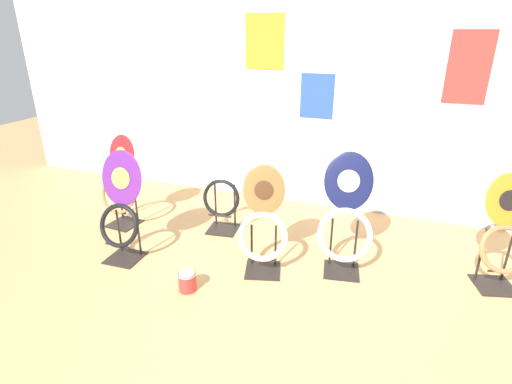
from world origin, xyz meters
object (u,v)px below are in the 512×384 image
object	(u,v)px
toilet_seat_display_purple_note	(121,211)
toilet_seat_display_white_plain	(222,185)
paint_can	(187,281)
toilet_seat_display_navy_moon	(346,223)
toilet_seat_display_woodgrain	(263,226)
toilet_seat_display_crimson_swirl	(120,185)
toilet_seat_display_orange_sun	(505,236)

from	to	relation	value
toilet_seat_display_purple_note	toilet_seat_display_white_plain	xyz separation A→B (m)	(0.57, 0.75, 0.03)
toilet_seat_display_purple_note	paint_can	distance (m)	0.84
toilet_seat_display_purple_note	paint_can	world-z (taller)	toilet_seat_display_purple_note
toilet_seat_display_purple_note	toilet_seat_display_navy_moon	size ratio (longest dim) A/B	0.98
paint_can	toilet_seat_display_woodgrain	bearing A→B (deg)	45.34
toilet_seat_display_navy_moon	toilet_seat_display_purple_note	bearing A→B (deg)	-165.81
toilet_seat_display_woodgrain	toilet_seat_display_purple_note	xyz separation A→B (m)	(-1.17, -0.22, 0.03)
toilet_seat_display_crimson_swirl	toilet_seat_display_white_plain	size ratio (longest dim) A/B	0.95
toilet_seat_display_white_plain	paint_can	distance (m)	1.07
toilet_seat_display_crimson_swirl	toilet_seat_display_white_plain	xyz separation A→B (m)	(0.98, 0.23, 0.05)
toilet_seat_display_orange_sun	paint_can	distance (m)	2.36
toilet_seat_display_purple_note	toilet_seat_display_navy_moon	bearing A→B (deg)	14.19
toilet_seat_display_woodgrain	toilet_seat_display_white_plain	size ratio (longest dim) A/B	0.93
toilet_seat_display_crimson_swirl	toilet_seat_display_white_plain	world-z (taller)	toilet_seat_display_white_plain
toilet_seat_display_orange_sun	toilet_seat_display_navy_moon	distance (m)	1.14
toilet_seat_display_navy_moon	paint_can	xyz separation A→B (m)	(-1.04, -0.68, -0.35)
toilet_seat_display_navy_moon	toilet_seat_display_white_plain	bearing A→B (deg)	165.69
toilet_seat_display_purple_note	paint_can	bearing A→B (deg)	-17.65
toilet_seat_display_orange_sun	toilet_seat_display_purple_note	xyz separation A→B (m)	(-2.89, -0.64, 0.01)
toilet_seat_display_woodgrain	toilet_seat_display_orange_sun	distance (m)	1.78
toilet_seat_display_orange_sun	toilet_seat_display_white_plain	distance (m)	2.33
toilet_seat_display_woodgrain	toilet_seat_display_white_plain	distance (m)	0.81
toilet_seat_display_orange_sun	toilet_seat_display_navy_moon	bearing A→B (deg)	-170.09
toilet_seat_display_woodgrain	toilet_seat_display_crimson_swirl	xyz separation A→B (m)	(-1.58, 0.31, 0.02)
toilet_seat_display_crimson_swirl	paint_can	bearing A→B (deg)	-33.52
toilet_seat_display_orange_sun	toilet_seat_display_purple_note	distance (m)	2.96
toilet_seat_display_navy_moon	toilet_seat_display_white_plain	size ratio (longest dim) A/B	1.01
toilet_seat_display_woodgrain	paint_can	bearing A→B (deg)	-134.66
toilet_seat_display_orange_sun	toilet_seat_display_white_plain	size ratio (longest dim) A/B	0.93
toilet_seat_display_purple_note	toilet_seat_display_white_plain	bearing A→B (deg)	53.12
paint_can	toilet_seat_display_crimson_swirl	bearing A→B (deg)	146.48
toilet_seat_display_orange_sun	toilet_seat_display_white_plain	world-z (taller)	toilet_seat_display_white_plain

